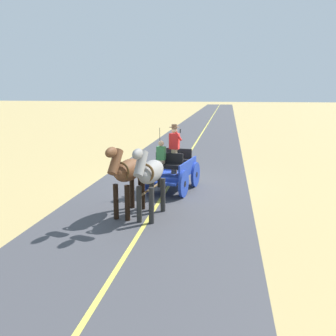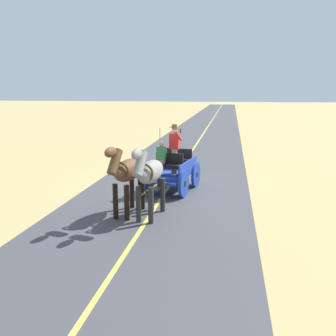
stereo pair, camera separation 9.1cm
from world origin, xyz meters
TOP-DOWN VIEW (x-y plane):
  - ground_plane at (0.00, 0.00)m, footprint 200.00×200.00m
  - road_surface at (0.00, 0.00)m, footprint 6.12×160.00m
  - road_centre_stripe at (0.00, 0.00)m, footprint 0.12×160.00m
  - horse_drawn_carriage at (-0.23, 0.67)m, footprint 1.83×4.51m
  - horse_near_side at (-0.04, 3.71)m, footprint 0.75×2.15m
  - horse_off_side at (0.67, 3.58)m, footprint 0.83×2.15m

SIDE VIEW (x-z plane):
  - ground_plane at x=0.00m, z-range 0.00..0.00m
  - road_surface at x=0.00m, z-range 0.00..0.01m
  - road_centre_stripe at x=0.00m, z-range 0.01..0.01m
  - horse_drawn_carriage at x=-0.23m, z-range -0.43..2.07m
  - horse_near_side at x=-0.04m, z-range 0.22..2.43m
  - horse_off_side at x=0.67m, z-range 0.22..2.43m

